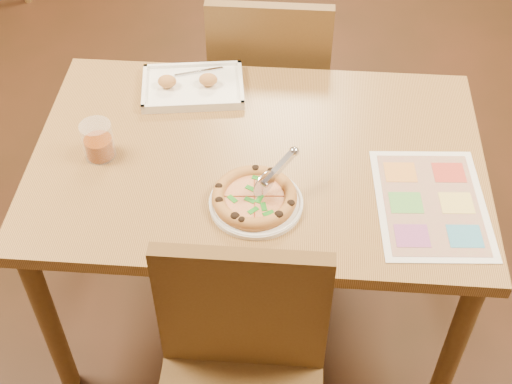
# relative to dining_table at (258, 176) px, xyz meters

# --- Properties ---
(dining_table) EXTENTS (1.30, 0.85, 0.72)m
(dining_table) POSITION_rel_dining_table_xyz_m (0.00, 0.00, 0.00)
(dining_table) COLOR olive
(dining_table) RESTS_ON ground
(chair_near) EXTENTS (0.42, 0.42, 0.47)m
(chair_near) POSITION_rel_dining_table_xyz_m (0.00, -0.60, -0.07)
(chair_near) COLOR brown
(chair_near) RESTS_ON ground
(chair_far) EXTENTS (0.42, 0.42, 0.47)m
(chair_far) POSITION_rel_dining_table_xyz_m (-0.00, 0.60, -0.07)
(chair_far) COLOR brown
(chair_far) RESTS_ON ground
(plate) EXTENTS (0.26, 0.26, 0.01)m
(plate) POSITION_rel_dining_table_xyz_m (0.01, -0.19, 0.09)
(plate) COLOR white
(plate) RESTS_ON dining_table
(pizza) EXTENTS (0.23, 0.23, 0.03)m
(pizza) POSITION_rel_dining_table_xyz_m (0.00, -0.19, 0.11)
(pizza) COLOR #C68943
(pizza) RESTS_ON plate
(pizza_cutter) EXTENTS (0.11, 0.13, 0.09)m
(pizza_cutter) POSITION_rel_dining_table_xyz_m (0.06, -0.15, 0.17)
(pizza_cutter) COLOR silver
(pizza_cutter) RESTS_ON pizza
(appetizer_tray) EXTENTS (0.34, 0.26, 0.06)m
(appetizer_tray) POSITION_rel_dining_table_xyz_m (-0.23, 0.28, 0.10)
(appetizer_tray) COLOR white
(appetizer_tray) RESTS_ON dining_table
(glass_tumbler) EXTENTS (0.09, 0.09, 0.11)m
(glass_tumbler) POSITION_rel_dining_table_xyz_m (-0.45, -0.03, 0.13)
(glass_tumbler) COLOR #84350A
(glass_tumbler) RESTS_ON dining_table
(menu) EXTENTS (0.32, 0.43, 0.00)m
(menu) POSITION_rel_dining_table_xyz_m (0.48, -0.16, 0.09)
(menu) COLOR white
(menu) RESTS_ON dining_table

